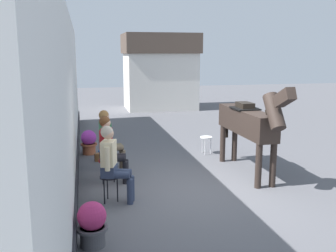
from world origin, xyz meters
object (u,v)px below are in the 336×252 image
(seated_visitor_near, at_px, (112,160))
(seated_visitor_middle, at_px, (110,146))
(seated_visitor_far, at_px, (108,137))
(saddled_horse_center, at_px, (249,123))
(satchel_bag, at_px, (100,157))
(flower_planter_nearest, at_px, (92,223))
(flower_planter_farthest, at_px, (89,142))
(spare_stool_white, at_px, (206,139))

(seated_visitor_near, relative_size, seated_visitor_middle, 1.00)
(seated_visitor_far, xyz_separation_m, saddled_horse_center, (2.94, -0.95, 0.38))
(seated_visitor_middle, relative_size, satchel_bag, 4.96)
(seated_visitor_near, relative_size, flower_planter_nearest, 2.17)
(flower_planter_nearest, bearing_deg, satchel_bag, 85.88)
(seated_visitor_far, xyz_separation_m, satchel_bag, (-0.16, 0.83, -0.68))
(flower_planter_nearest, relative_size, flower_planter_farthest, 1.00)
(flower_planter_nearest, bearing_deg, seated_visitor_middle, 80.55)
(flower_planter_farthest, bearing_deg, flower_planter_nearest, -90.58)
(flower_planter_farthest, distance_m, satchel_bag, 0.82)
(saddled_horse_center, xyz_separation_m, flower_planter_farthest, (-3.36, 2.52, -0.82))
(seated_visitor_middle, distance_m, seated_visitor_far, 0.83)
(seated_visitor_near, distance_m, seated_visitor_far, 1.90)
(flower_planter_nearest, distance_m, flower_planter_farthest, 5.02)
(saddled_horse_center, bearing_deg, spare_stool_white, 100.06)
(flower_planter_nearest, bearing_deg, seated_visitor_near, 75.14)
(seated_visitor_middle, distance_m, flower_planter_nearest, 2.69)
(seated_visitor_middle, bearing_deg, flower_planter_nearest, -99.45)
(flower_planter_nearest, height_order, flower_planter_farthest, same)
(spare_stool_white, bearing_deg, flower_planter_nearest, -125.17)
(flower_planter_farthest, height_order, satchel_bag, flower_planter_farthest)
(saddled_horse_center, relative_size, satchel_bag, 10.70)
(seated_visitor_near, height_order, saddled_horse_center, saddled_horse_center)
(seated_visitor_far, height_order, flower_planter_farthest, seated_visitor_far)
(flower_planter_nearest, distance_m, satchel_bag, 4.29)
(saddled_horse_center, xyz_separation_m, spare_stool_white, (-0.33, 1.87, -0.76))
(seated_visitor_far, bearing_deg, saddled_horse_center, -17.83)
(seated_visitor_near, xyz_separation_m, flower_planter_nearest, (-0.41, -1.55, -0.44))
(saddled_horse_center, distance_m, flower_planter_nearest, 4.30)
(seated_visitor_middle, distance_m, flower_planter_farthest, 2.47)
(flower_planter_farthest, bearing_deg, seated_visitor_near, -84.08)
(saddled_horse_center, relative_size, flower_planter_nearest, 4.68)
(seated_visitor_far, distance_m, saddled_horse_center, 3.11)
(seated_visitor_middle, relative_size, spare_stool_white, 3.02)
(flower_planter_nearest, distance_m, spare_stool_white, 5.34)
(seated_visitor_far, distance_m, satchel_bag, 1.08)
(flower_planter_farthest, distance_m, spare_stool_white, 3.09)
(saddled_horse_center, height_order, flower_planter_nearest, saddled_horse_center)
(saddled_horse_center, relative_size, spare_stool_white, 6.51)
(saddled_horse_center, bearing_deg, flower_planter_nearest, -143.77)
(seated_visitor_near, height_order, satchel_bag, seated_visitor_near)
(seated_visitor_middle, bearing_deg, flower_planter_farthest, 99.10)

